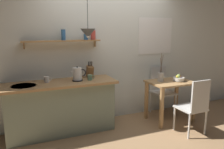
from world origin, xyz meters
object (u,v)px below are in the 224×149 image
twig_vase (161,77)px  pendant_lamp (88,33)px  dining_table (170,90)px  fruit_bowl (179,78)px  knife_block (90,71)px  coffee_mug_by_sink (47,79)px  dining_chair_near (195,105)px  electric_kettle (78,74)px  coffee_mug_spare (90,77)px  dining_chair_far (161,88)px

twig_vase → pendant_lamp: 1.59m
dining_table → fruit_bowl: 0.26m
knife_block → coffee_mug_by_sink: knife_block is taller
coffee_mug_by_sink → twig_vase: bearing=-7.5°
dining_chair_near → electric_kettle: (-1.72, 0.90, 0.48)m
pendant_lamp → coffee_mug_spare: bearing=48.1°
dining_chair_near → coffee_mug_spare: 1.79m
dining_chair_near → dining_chair_far: 1.05m
dining_table → twig_vase: size_ratio=1.53×
dining_chair_far → pendant_lamp: (-1.61, -0.22, 1.14)m
dining_table → twig_vase: (-0.17, 0.08, 0.25)m
fruit_bowl → knife_block: bearing=163.4°
dining_table → pendant_lamp: (-1.54, 0.18, 1.06)m
dining_chair_far → electric_kettle: bearing=-175.2°
knife_block → coffee_mug_by_sink: (-0.76, -0.08, -0.07)m
dining_table → dining_chair_far: 0.41m
dining_chair_near → fruit_bowl: dining_chair_near is taller
coffee_mug_spare → pendant_lamp: bearing=-131.9°
dining_chair_near → coffee_mug_spare: bearing=150.2°
dining_table → knife_block: size_ratio=2.81×
fruit_bowl → twig_vase: 0.34m
dining_chair_near → twig_vase: (-0.17, 0.73, 0.35)m
dining_chair_near → electric_kettle: size_ratio=3.64×
twig_vase → electric_kettle: bearing=173.8°
coffee_mug_spare → coffee_mug_by_sink: bearing=169.4°
dining_chair_near → coffee_mug_spare: coffee_mug_spare is taller
dining_chair_far → electric_kettle: (-1.79, -0.15, 0.46)m
twig_vase → pendant_lamp: bearing=175.7°
knife_block → dining_chair_far: bearing=-1.0°
dining_table → electric_kettle: 1.77m
fruit_bowl → twig_vase: twig_vase is taller
electric_kettle → coffee_mug_spare: 0.22m
dining_table → coffee_mug_spare: (-1.51, 0.22, 0.32)m
knife_block → fruit_bowl: bearing=-16.6°
electric_kettle → knife_block: bearing=33.1°
knife_block → dining_chair_near: bearing=-36.6°
dining_chair_near → knife_block: (-1.45, 1.07, 0.48)m
dining_chair_near → coffee_mug_by_sink: (-2.21, 0.99, 0.42)m
dining_chair_near → twig_vase: size_ratio=1.77×
twig_vase → electric_kettle: (-1.54, 0.17, 0.14)m
coffee_mug_by_sink → coffee_mug_spare: (0.70, -0.13, 0.00)m
dining_chair_near → dining_chair_far: (0.07, 1.05, 0.02)m
fruit_bowl → twig_vase: bearing=157.8°
knife_block → coffee_mug_by_sink: size_ratio=2.27×
dining_table → dining_chair_far: (0.07, 0.40, -0.08)m
electric_kettle → knife_block: knife_block is taller
dining_table → pendant_lamp: pendant_lamp is taller
dining_chair_far → twig_vase: bearing=-127.3°
knife_block → electric_kettle: bearing=-146.9°
dining_table → knife_block: bearing=163.6°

